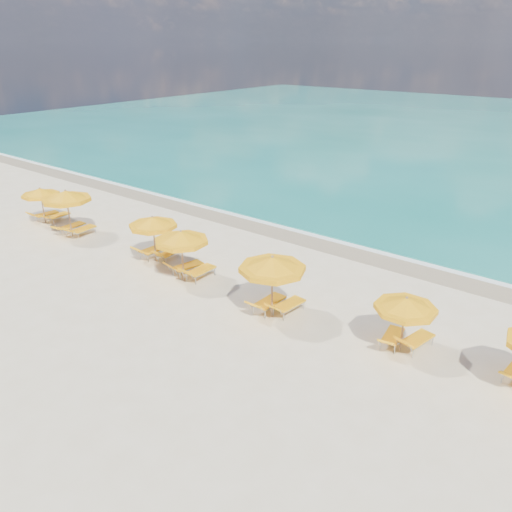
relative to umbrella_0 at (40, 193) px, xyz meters
The scene contains 22 objects.
ground_plane 14.44m from the umbrella_0, ahead, with size 120.00×120.00×0.00m, color beige.
wet_sand_band 16.22m from the umbrella_0, 27.30° to the left, with size 120.00×2.60×0.01m, color tan.
foam_line 16.60m from the umbrella_0, 29.76° to the left, with size 120.00×1.20×0.03m, color white.
whitecap_near 19.01m from the umbrella_0, 63.89° to the left, with size 14.00×0.36×0.05m, color white.
umbrella_0 is the anchor object (origin of this frame).
umbrella_1 3.12m from the umbrella_0, ahead, with size 2.60×2.60×2.58m.
umbrella_2 9.22m from the umbrella_0, ahead, with size 2.49×2.49×2.28m.
umbrella_3 11.80m from the umbrella_0, ahead, with size 2.89×2.89×2.37m.
umbrella_4 16.68m from the umbrella_0, ahead, with size 2.60×2.60×2.54m.
umbrella_5 21.48m from the umbrella_0, ahead, with size 2.68×2.68×2.09m.
lounger_0_left 1.65m from the umbrella_0, 142.17° to the left, with size 0.76×1.79×0.71m.
lounger_0_right 1.74m from the umbrella_0, 57.05° to the left, with size 0.71×1.78×0.64m.
lounger_1_left 3.08m from the umbrella_0, ahead, with size 0.69×1.88×0.66m.
lounger_1_right 3.88m from the umbrella_0, ahead, with size 0.77×1.85×0.69m.
lounger_2_left 8.93m from the umbrella_0, ahead, with size 0.69×1.93×0.86m.
lounger_2_right 9.74m from the umbrella_0, ahead, with size 0.72×1.61×0.75m.
lounger_3_left 11.53m from the umbrella_0, ahead, with size 0.92×1.90×0.83m.
lounger_3_right 12.33m from the umbrella_0, ahead, with size 0.64×1.83×0.84m.
lounger_4_left 16.39m from the umbrella_0, ahead, with size 0.67×1.90×0.82m.
lounger_4_right 17.09m from the umbrella_0, ahead, with size 0.79×1.86×0.78m.
lounger_5_left 21.16m from the umbrella_0, ahead, with size 0.79×1.74×0.72m.
lounger_5_right 21.90m from the umbrella_0, ahead, with size 0.93×1.82×0.81m.
Camera 1 is at (12.09, -13.94, 9.69)m, focal length 35.00 mm.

